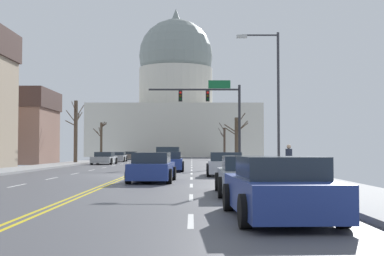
{
  "coord_description": "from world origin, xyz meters",
  "views": [
    {
      "loc": [
        3.53,
        -29.57,
        1.44
      ],
      "look_at": [
        3.55,
        28.77,
        3.86
      ],
      "focal_mm": 48.94,
      "sensor_mm": 36.0,
      "label": 1
    }
  ],
  "objects_px": {
    "sedan_near_04": "(246,176)",
    "pedestrian_00": "(289,158)",
    "street_lamp_right": "(272,89)",
    "sedan_near_05": "(278,189)",
    "pickup_truck_near_00": "(167,159)",
    "sedan_near_02": "(225,165)",
    "signal_gantry": "(214,105)",
    "sedan_oncoming_02": "(130,156)",
    "sedan_near_01": "(169,162)",
    "sedan_oncoming_00": "(104,158)",
    "bicycle_parked": "(264,167)",
    "sedan_near_03": "(152,168)",
    "sedan_oncoming_01": "(117,157)"
  },
  "relations": [
    {
      "from": "signal_gantry",
      "to": "sedan_oncoming_02",
      "type": "xyz_separation_m",
      "value": [
        -10.84,
        31.1,
        -4.74
      ]
    },
    {
      "from": "pickup_truck_near_00",
      "to": "sedan_near_04",
      "type": "height_order",
      "value": "pickup_truck_near_00"
    },
    {
      "from": "sedan_near_04",
      "to": "bicycle_parked",
      "type": "distance_m",
      "value": 12.19
    },
    {
      "from": "sedan_near_05",
      "to": "bicycle_parked",
      "type": "relative_size",
      "value": 2.61
    },
    {
      "from": "street_lamp_right",
      "to": "sedan_near_05",
      "type": "bearing_deg",
      "value": -98.45
    },
    {
      "from": "signal_gantry",
      "to": "sedan_oncoming_01",
      "type": "bearing_deg",
      "value": 121.0
    },
    {
      "from": "signal_gantry",
      "to": "sedan_near_03",
      "type": "relative_size",
      "value": 1.76
    },
    {
      "from": "signal_gantry",
      "to": "pickup_truck_near_00",
      "type": "bearing_deg",
      "value": -135.51
    },
    {
      "from": "pickup_truck_near_00",
      "to": "sedan_near_02",
      "type": "bearing_deg",
      "value": -72.43
    },
    {
      "from": "bicycle_parked",
      "to": "sedan_oncoming_02",
      "type": "bearing_deg",
      "value": 105.37
    },
    {
      "from": "street_lamp_right",
      "to": "pedestrian_00",
      "type": "bearing_deg",
      "value": -67.07
    },
    {
      "from": "sedan_near_02",
      "to": "sedan_near_04",
      "type": "distance_m",
      "value": 12.18
    },
    {
      "from": "pickup_truck_near_00",
      "to": "sedan_oncoming_01",
      "type": "distance_m",
      "value": 22.9
    },
    {
      "from": "sedan_near_02",
      "to": "sedan_oncoming_01",
      "type": "bearing_deg",
      "value": 107.74
    },
    {
      "from": "street_lamp_right",
      "to": "sedan_near_01",
      "type": "relative_size",
      "value": 1.75
    },
    {
      "from": "sedan_near_04",
      "to": "sedan_oncoming_02",
      "type": "distance_m",
      "value": 59.87
    },
    {
      "from": "sedan_oncoming_00",
      "to": "bicycle_parked",
      "type": "xyz_separation_m",
      "value": [
        12.65,
        -22.77,
        -0.08
      ]
    },
    {
      "from": "signal_gantry",
      "to": "pickup_truck_near_00",
      "type": "xyz_separation_m",
      "value": [
        -3.83,
        -3.76,
        -4.56
      ]
    },
    {
      "from": "pedestrian_00",
      "to": "sedan_oncoming_02",
      "type": "bearing_deg",
      "value": 105.79
    },
    {
      "from": "sedan_near_03",
      "to": "sedan_oncoming_01",
      "type": "xyz_separation_m",
      "value": [
        -7.12,
        39.28,
        -0.06
      ]
    },
    {
      "from": "pickup_truck_near_00",
      "to": "sedan_near_04",
      "type": "distance_m",
      "value": 24.33
    },
    {
      "from": "sedan_near_02",
      "to": "sedan_oncoming_01",
      "type": "distance_m",
      "value": 35.35
    },
    {
      "from": "pickup_truck_near_00",
      "to": "street_lamp_right",
      "type": "bearing_deg",
      "value": -63.94
    },
    {
      "from": "pickup_truck_near_00",
      "to": "pedestrian_00",
      "type": "height_order",
      "value": "pedestrian_00"
    },
    {
      "from": "sedan_oncoming_00",
      "to": "sedan_oncoming_02",
      "type": "xyz_separation_m",
      "value": [
        -0.25,
        24.15,
        -0.01
      ]
    },
    {
      "from": "sedan_oncoming_01",
      "to": "pedestrian_00",
      "type": "xyz_separation_m",
      "value": [
        13.87,
        -36.01,
        0.45
      ]
    },
    {
      "from": "pickup_truck_near_00",
      "to": "sedan_near_02",
      "type": "distance_m",
      "value": 12.45
    },
    {
      "from": "sedan_near_03",
      "to": "sedan_near_05",
      "type": "distance_m",
      "value": 13.01
    },
    {
      "from": "street_lamp_right",
      "to": "pickup_truck_near_00",
      "type": "relative_size",
      "value": 1.45
    },
    {
      "from": "sedan_near_01",
      "to": "sedan_oncoming_00",
      "type": "bearing_deg",
      "value": 113.2
    },
    {
      "from": "signal_gantry",
      "to": "sedan_near_01",
      "type": "xyz_separation_m",
      "value": [
        -3.43,
        -9.76,
        -4.68
      ]
    },
    {
      "from": "sedan_near_01",
      "to": "pedestrian_00",
      "type": "distance_m",
      "value": 10.45
    },
    {
      "from": "sedan_near_01",
      "to": "sedan_near_03",
      "type": "height_order",
      "value": "sedan_near_03"
    },
    {
      "from": "sedan_near_02",
      "to": "sedan_near_03",
      "type": "bearing_deg",
      "value": -123.03
    },
    {
      "from": "signal_gantry",
      "to": "sedan_near_02",
      "type": "height_order",
      "value": "signal_gantry"
    },
    {
      "from": "sedan_near_02",
      "to": "sedan_oncoming_02",
      "type": "bearing_deg",
      "value": 102.99
    },
    {
      "from": "sedan_near_02",
      "to": "sedan_oncoming_00",
      "type": "distance_m",
      "value": 24.9
    },
    {
      "from": "sedan_near_02",
      "to": "sedan_near_03",
      "type": "xyz_separation_m",
      "value": [
        -3.65,
        -5.61,
        0.01
      ]
    },
    {
      "from": "sedan_oncoming_00",
      "to": "signal_gantry",
      "type": "bearing_deg",
      "value": -33.26
    },
    {
      "from": "bicycle_parked",
      "to": "sedan_oncoming_01",
      "type": "bearing_deg",
      "value": 110.84
    },
    {
      "from": "sedan_near_03",
      "to": "bicycle_parked",
      "type": "xyz_separation_m",
      "value": [
        5.77,
        5.41,
        -0.13
      ]
    },
    {
      "from": "sedan_oncoming_01",
      "to": "pedestrian_00",
      "type": "height_order",
      "value": "pedestrian_00"
    },
    {
      "from": "sedan_near_01",
      "to": "sedan_oncoming_02",
      "type": "height_order",
      "value": "sedan_near_01"
    },
    {
      "from": "sedan_near_04",
      "to": "pedestrian_00",
      "type": "height_order",
      "value": "pedestrian_00"
    },
    {
      "from": "sedan_near_04",
      "to": "sedan_oncoming_02",
      "type": "relative_size",
      "value": 0.99
    },
    {
      "from": "signal_gantry",
      "to": "sedan_near_05",
      "type": "distance_m",
      "value": 34.06
    },
    {
      "from": "signal_gantry",
      "to": "sedan_near_02",
      "type": "distance_m",
      "value": 16.32
    },
    {
      "from": "pickup_truck_near_00",
      "to": "sedan_near_05",
      "type": "relative_size",
      "value": 1.14
    },
    {
      "from": "sedan_near_02",
      "to": "pedestrian_00",
      "type": "distance_m",
      "value": 3.91
    },
    {
      "from": "street_lamp_right",
      "to": "pedestrian_00",
      "type": "distance_m",
      "value": 4.0
    }
  ]
}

